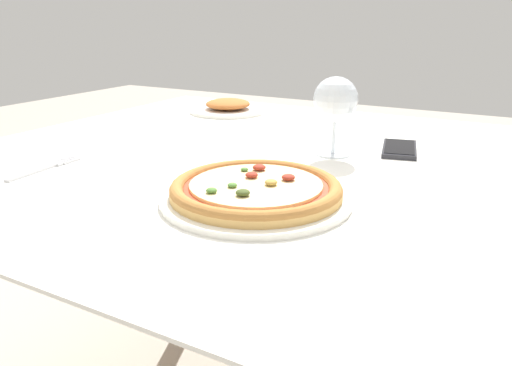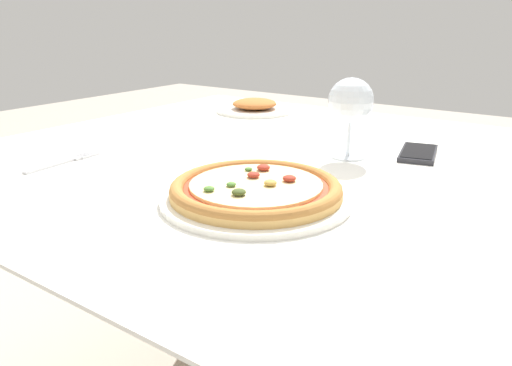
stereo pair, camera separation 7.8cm
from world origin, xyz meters
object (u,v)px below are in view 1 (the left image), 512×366
pizza_plate (256,191)px  cell_phone (399,149)px  dining_table (247,192)px  side_plate (228,107)px  wine_glass_far_left (335,101)px  fork (46,168)px

pizza_plate → cell_phone: (0.12, 0.42, -0.01)m
dining_table → side_plate: (-0.29, 0.39, 0.10)m
dining_table → pizza_plate: pizza_plate is taller
dining_table → wine_glass_far_left: 0.27m
wine_glass_far_left → side_plate: wine_glass_far_left is taller
side_plate → pizza_plate: bearing=-54.6°
fork → side_plate: 0.67m
wine_glass_far_left → dining_table: bearing=-152.9°
dining_table → pizza_plate: 0.30m
fork → wine_glass_far_left: size_ratio=1.04×
side_plate → dining_table: bearing=-53.3°
wine_glass_far_left → cell_phone: (0.12, 0.10, -0.11)m
dining_table → cell_phone: (0.28, 0.18, 0.09)m
fork → cell_phone: (0.56, 0.46, 0.00)m
dining_table → fork: fork is taller
dining_table → cell_phone: bearing=32.9°
pizza_plate → fork: 0.44m
pizza_plate → wine_glass_far_left: bearing=88.5°
pizza_plate → cell_phone: size_ratio=1.95×
cell_phone → fork: bearing=-140.6°
fork → cell_phone: bearing=39.4°
wine_glass_far_left → fork: bearing=-140.8°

